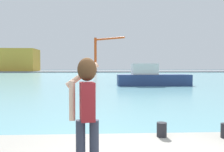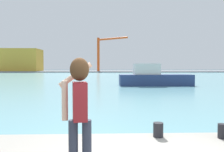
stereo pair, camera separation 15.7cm
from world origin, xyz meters
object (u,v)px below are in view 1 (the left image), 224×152
Objects in this scene: port_crane at (100,49)px; person_photographer at (86,104)px; warehouse_left at (18,60)px; boat_moored at (151,78)px; harbor_bollard at (162,130)px.

person_photographer is at bearing -90.03° from port_crane.
warehouse_left is at bearing 10.06° from person_photographer.
boat_moored is at bearing -24.21° from person_photographer.
person_photographer is 2.58m from harbor_bollard.
warehouse_left is at bearing 119.63° from boat_moored.
person_photographer is 5.31× the size of harbor_bollard.
boat_moored is at bearing 78.18° from harbor_bollard.
person_photographer reaches higher than harbor_bollard.
harbor_bollard is at bearing -69.08° from warehouse_left.
port_crane reaches higher than harbor_bollard.
person_photographer is 24.56m from boat_moored.
warehouse_left reaches higher than boat_moored.
person_photographer is at bearing -104.87° from boat_moored.
boat_moored is at bearing -84.41° from port_crane.
boat_moored reaches higher than harbor_bollard.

